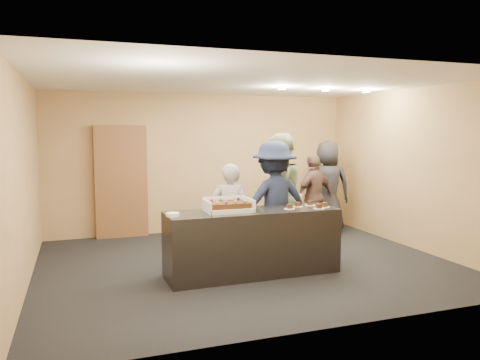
{
  "coord_description": "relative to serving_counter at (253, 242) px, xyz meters",
  "views": [
    {
      "loc": [
        -2.36,
        -6.48,
        1.99
      ],
      "look_at": [
        -0.09,
        0.0,
        1.26
      ],
      "focal_mm": 35.0,
      "sensor_mm": 36.0,
      "label": 1
    }
  ],
  "objects": [
    {
      "name": "slice_d",
      "position": [
        0.94,
        0.1,
        0.47
      ],
      "size": [
        0.15,
        0.15,
        0.07
      ],
      "color": "white",
      "rests_on": "serving_counter"
    },
    {
      "name": "person_sage_man",
      "position": [
        0.8,
        0.91,
        0.52
      ],
      "size": [
        1.15,
        1.04,
        1.95
      ],
      "primitive_type": "imported",
      "rotation": [
        0.0,
        0.0,
        3.52
      ],
      "color": "#8CA276",
      "rests_on": "floor"
    },
    {
      "name": "plate_stack",
      "position": [
        -1.13,
        -0.09,
        0.47
      ],
      "size": [
        0.17,
        0.17,
        0.04
      ],
      "primitive_type": "cylinder",
      "color": "white",
      "rests_on": "serving_counter"
    },
    {
      "name": "slice_b",
      "position": [
        0.72,
        0.06,
        0.47
      ],
      "size": [
        0.15,
        0.15,
        0.07
      ],
      "color": "white",
      "rests_on": "serving_counter"
    },
    {
      "name": "person_server_grey",
      "position": [
        -0.18,
        0.45,
        0.31
      ],
      "size": [
        0.64,
        0.51,
        1.52
      ],
      "primitive_type": "imported",
      "rotation": [
        0.0,
        0.0,
        2.85
      ],
      "color": "#96959A",
      "rests_on": "floor"
    },
    {
      "name": "slice_e",
      "position": [
        1.06,
        -0.1,
        0.47
      ],
      "size": [
        0.15,
        0.15,
        0.07
      ],
      "color": "white",
      "rests_on": "serving_counter"
    },
    {
      "name": "ceiling_spotlights",
      "position": [
        1.7,
        1.05,
        2.22
      ],
      "size": [
        1.72,
        0.12,
        0.03
      ],
      "color": "#FFEAC6",
      "rests_on": "ceiling"
    },
    {
      "name": "sheet_cake",
      "position": [
        -0.35,
        0.0,
        0.55
      ],
      "size": [
        0.53,
        0.37,
        0.11
      ],
      "color": "#3B200D",
      "rests_on": "cake_box"
    },
    {
      "name": "slice_a",
      "position": [
        0.52,
        -0.08,
        0.47
      ],
      "size": [
        0.15,
        0.15,
        0.07
      ],
      "color": "white",
      "rests_on": "serving_counter"
    },
    {
      "name": "cake_box",
      "position": [
        -0.35,
        0.02,
        0.49
      ],
      "size": [
        0.63,
        0.43,
        0.18
      ],
      "color": "white",
      "rests_on": "serving_counter"
    },
    {
      "name": "person_brown_extra",
      "position": [
        1.84,
        1.65,
        0.33
      ],
      "size": [
        0.99,
        0.68,
        1.56
      ],
      "primitive_type": "imported",
      "rotation": [
        0.0,
        0.0,
        3.5
      ],
      "color": "brown",
      "rests_on": "floor"
    },
    {
      "name": "person_navy_man",
      "position": [
        0.51,
        0.45,
        0.47
      ],
      "size": [
        1.23,
        0.76,
        1.84
      ],
      "primitive_type": "imported",
      "rotation": [
        0.0,
        0.0,
        3.21
      ],
      "color": "#1A223A",
      "rests_on": "floor"
    },
    {
      "name": "serving_counter",
      "position": [
        0.0,
        0.0,
        0.0
      ],
      "size": [
        2.41,
        0.73,
        0.9
      ],
      "primitive_type": "cube",
      "rotation": [
        0.0,
        0.0,
        0.01
      ],
      "color": "black",
      "rests_on": "floor"
    },
    {
      "name": "person_dark_suit",
      "position": [
        2.35,
        2.06,
        0.45
      ],
      "size": [
        1.02,
        0.83,
        1.8
      ],
      "primitive_type": "imported",
      "rotation": [
        0.0,
        0.0,
        2.8
      ],
      "color": "black",
      "rests_on": "floor"
    },
    {
      "name": "storage_cabinet",
      "position": [
        -1.49,
        2.96,
        0.59
      ],
      "size": [
        0.95,
        0.15,
        2.09
      ],
      "primitive_type": "cube",
      "color": "brown",
      "rests_on": "floor"
    },
    {
      "name": "slice_c",
      "position": [
        0.92,
        -0.2,
        0.47
      ],
      "size": [
        0.15,
        0.15,
        0.07
      ],
      "color": "white",
      "rests_on": "serving_counter"
    },
    {
      "name": "room",
      "position": [
        0.1,
        0.55,
        0.9
      ],
      "size": [
        6.04,
        6.0,
        2.7
      ],
      "color": "black",
      "rests_on": "ground"
    }
  ]
}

